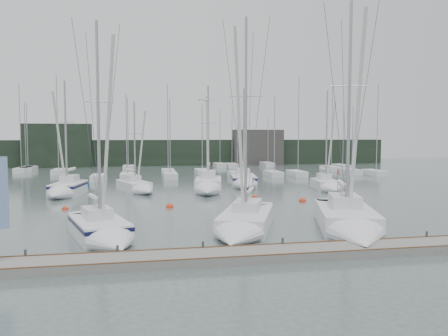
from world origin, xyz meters
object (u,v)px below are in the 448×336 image
(sailboat_near_left, at_px, (105,233))
(sailboat_near_center, at_px, (242,227))
(sailboat_mid_e, at_px, (328,186))
(buoy_d, at_px, (302,201))
(sailboat_mid_d, at_px, (244,182))
(sailboat_mid_c, at_px, (208,187))
(sailboat_mid_b, at_px, (139,188))
(buoy_b, at_px, (254,198))
(buoy_a, at_px, (170,207))
(sailboat_near_right, at_px, (351,226))
(sailboat_mid_a, at_px, (64,190))
(buoy_c, at_px, (65,209))

(sailboat_near_left, height_order, sailboat_near_center, sailboat_near_center)
(sailboat_near_left, bearing_deg, sailboat_mid_e, 23.99)
(sailboat_mid_e, xyz_separation_m, buoy_d, (-5.33, -6.56, -0.51))
(sailboat_mid_d, xyz_separation_m, sailboat_mid_e, (7.90, -4.80, -0.10))
(sailboat_mid_d, bearing_deg, sailboat_mid_c, -129.79)
(sailboat_mid_b, bearing_deg, buoy_b, -49.19)
(sailboat_mid_e, height_order, buoy_a, sailboat_mid_e)
(sailboat_near_right, bearing_deg, sailboat_mid_d, 108.91)
(sailboat_near_left, bearing_deg, sailboat_mid_b, 67.92)
(sailboat_mid_a, xyz_separation_m, buoy_d, (21.17, -7.17, -0.61))
(sailboat_near_center, relative_size, buoy_c, 27.52)
(sailboat_near_right, distance_m, sailboat_mid_a, 27.89)
(sailboat_near_right, bearing_deg, sailboat_near_center, -173.88)
(buoy_b, bearing_deg, buoy_a, -153.67)
(sailboat_near_left, xyz_separation_m, sailboat_mid_d, (13.30, 23.62, 0.09))
(sailboat_mid_d, distance_m, buoy_b, 8.47)
(sailboat_near_center, height_order, buoy_c, sailboat_near_center)
(sailboat_near_left, bearing_deg, sailboat_mid_d, 43.02)
(sailboat_near_right, bearing_deg, sailboat_mid_a, 150.96)
(sailboat_mid_d, height_order, buoy_c, sailboat_mid_d)
(sailboat_mid_a, relative_size, sailboat_mid_e, 1.05)
(sailboat_mid_b, bearing_deg, sailboat_near_center, -94.78)
(buoy_b, relative_size, buoy_d, 0.86)
(sailboat_mid_a, bearing_deg, buoy_c, -71.82)
(sailboat_mid_d, bearing_deg, sailboat_mid_a, -158.22)
(sailboat_near_left, height_order, sailboat_mid_c, sailboat_near_left)
(sailboat_mid_a, bearing_deg, buoy_d, -10.22)
(sailboat_mid_e, relative_size, buoy_a, 17.71)
(sailboat_mid_c, xyz_separation_m, buoy_d, (7.33, -7.21, -0.63))
(sailboat_near_left, bearing_deg, sailboat_mid_c, 48.70)
(buoy_b, bearing_deg, sailboat_mid_b, 151.80)
(sailboat_mid_e, distance_m, buoy_d, 8.47)
(sailboat_mid_a, distance_m, buoy_c, 7.83)
(sailboat_near_left, height_order, sailboat_near_right, sailboat_near_right)
(sailboat_near_center, height_order, buoy_b, sailboat_near_center)
(buoy_a, xyz_separation_m, buoy_c, (-8.14, 0.51, 0.00))
(sailboat_mid_b, relative_size, buoy_a, 15.74)
(sailboat_mid_a, bearing_deg, sailboat_near_left, -66.26)
(sailboat_near_right, relative_size, buoy_a, 23.42)
(sailboat_near_center, xyz_separation_m, buoy_a, (-3.47, 10.84, -0.50))
(sailboat_near_center, relative_size, sailboat_mid_a, 1.17)
(sailboat_near_right, relative_size, buoy_d, 23.09)
(sailboat_near_right, bearing_deg, buoy_c, 162.38)
(sailboat_mid_c, bearing_deg, sailboat_near_right, -65.43)
(buoy_b, bearing_deg, sailboat_near_right, -84.61)
(sailboat_near_left, relative_size, sailboat_mid_e, 1.14)
(sailboat_near_right, relative_size, sailboat_mid_b, 1.49)
(sailboat_near_left, distance_m, buoy_b, 19.58)
(sailboat_mid_b, xyz_separation_m, sailboat_mid_d, (11.66, 2.67, 0.12))
(sailboat_near_center, xyz_separation_m, buoy_d, (8.25, 11.88, -0.50))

